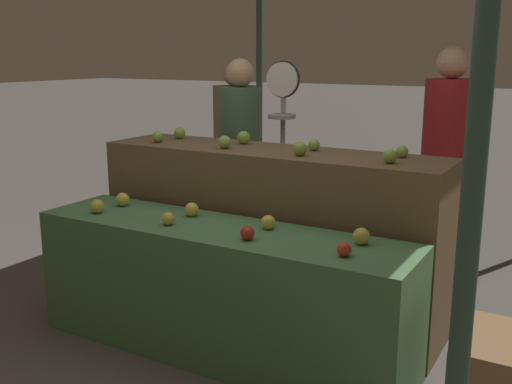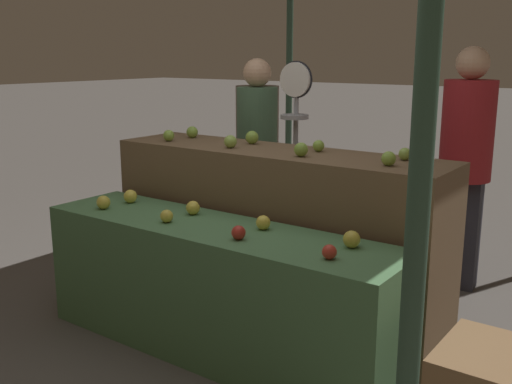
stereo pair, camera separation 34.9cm
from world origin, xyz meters
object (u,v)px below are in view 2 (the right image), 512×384
person_customer_left (466,152)px  person_customer_right (257,140)px  person_vendor_at_scale (257,148)px  produce_scale (295,126)px

person_customer_left → person_customer_right: person_customer_left is taller
person_vendor_at_scale → person_customer_left: size_ratio=0.95×
person_vendor_at_scale → person_customer_right: bearing=-26.7°
person_customer_left → produce_scale: bearing=26.7°
person_vendor_at_scale → person_customer_right: size_ratio=1.02×
person_customer_right → produce_scale: bearing=151.4°
produce_scale → person_customer_right: size_ratio=1.01×
produce_scale → person_vendor_at_scale: bearing=160.9°
produce_scale → person_vendor_at_scale: person_vendor_at_scale is taller
produce_scale → person_customer_left: bearing=32.3°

